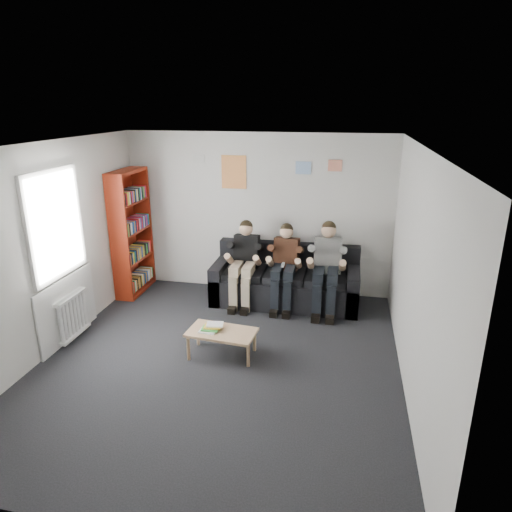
{
  "coord_description": "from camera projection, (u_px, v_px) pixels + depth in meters",
  "views": [
    {
      "loc": [
        1.46,
        -4.89,
        3.15
      ],
      "look_at": [
        0.21,
        1.3,
        1.01
      ],
      "focal_mm": 32.0,
      "sensor_mm": 36.0,
      "label": 1
    }
  ],
  "objects": [
    {
      "name": "game_cases",
      "position": [
        211.0,
        328.0,
        5.9
      ],
      "size": [
        0.28,
        0.26,
        0.07
      ],
      "rotation": [
        0.0,
        0.0,
        -0.05
      ],
      "color": "white",
      "rests_on": "coffee_table"
    },
    {
      "name": "poster_sign",
      "position": [
        199.0,
        159.0,
        7.6
      ],
      "size": [
        0.2,
        0.01,
        0.14
      ],
      "primitive_type": "cube",
      "color": "silver",
      "rests_on": "room_shell"
    },
    {
      "name": "poster_pink",
      "position": [
        335.0,
        166.0,
        7.2
      ],
      "size": [
        0.22,
        0.01,
        0.18
      ],
      "primitive_type": "cube",
      "color": "#E0468C",
      "rests_on": "room_shell"
    },
    {
      "name": "poster_large",
      "position": [
        234.0,
        172.0,
        7.55
      ],
      "size": [
        0.42,
        0.01,
        0.55
      ],
      "primitive_type": "cube",
      "color": "#F2BC55",
      "rests_on": "room_shell"
    },
    {
      "name": "poster_blue",
      "position": [
        303.0,
        168.0,
        7.31
      ],
      "size": [
        0.25,
        0.01,
        0.2
      ],
      "primitive_type": "cube",
      "color": "#428FE2",
      "rests_on": "room_shell"
    },
    {
      "name": "sofa",
      "position": [
        286.0,
        282.0,
        7.52
      ],
      "size": [
        2.36,
        0.97,
        0.91
      ],
      "color": "black",
      "rests_on": "ground"
    },
    {
      "name": "bookshelf",
      "position": [
        132.0,
        233.0,
        7.71
      ],
      "size": [
        0.32,
        0.95,
        2.11
      ],
      "rotation": [
        0.0,
        0.0,
        0.01
      ],
      "color": "maroon",
      "rests_on": "ground"
    },
    {
      "name": "person_middle",
      "position": [
        284.0,
        267.0,
        7.22
      ],
      "size": [
        0.39,
        0.84,
        1.34
      ],
      "rotation": [
        0.0,
        0.0,
        -0.08
      ],
      "color": "#4F2B1A",
      "rests_on": "sofa"
    },
    {
      "name": "person_right",
      "position": [
        326.0,
        268.0,
        7.08
      ],
      "size": [
        0.43,
        0.91,
        1.41
      ],
      "rotation": [
        0.0,
        0.0,
        0.11
      ],
      "color": "silver",
      "rests_on": "sofa"
    },
    {
      "name": "person_left",
      "position": [
        244.0,
        264.0,
        7.34
      ],
      "size": [
        0.4,
        0.86,
        1.36
      ],
      "rotation": [
        0.0,
        0.0,
        -0.0
      ],
      "color": "black",
      "rests_on": "sofa"
    },
    {
      "name": "coffee_table",
      "position": [
        222.0,
        334.0,
        5.89
      ],
      "size": [
        0.87,
        0.48,
        0.35
      ],
      "rotation": [
        0.0,
        0.0,
        -0.1
      ],
      "color": "tan",
      "rests_on": "ground"
    },
    {
      "name": "window",
      "position": [
        61.0,
        269.0,
        6.1
      ],
      "size": [
        0.05,
        1.3,
        2.36
      ],
      "color": "white",
      "rests_on": "room_shell"
    },
    {
      "name": "room_shell",
      "position": [
        217.0,
        263.0,
        5.39
      ],
      "size": [
        5.0,
        5.0,
        5.0
      ],
      "color": "black",
      "rests_on": "ground"
    },
    {
      "name": "radiator",
      "position": [
        73.0,
        316.0,
        6.3
      ],
      "size": [
        0.1,
        0.64,
        0.6
      ],
      "color": "white",
      "rests_on": "ground"
    }
  ]
}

